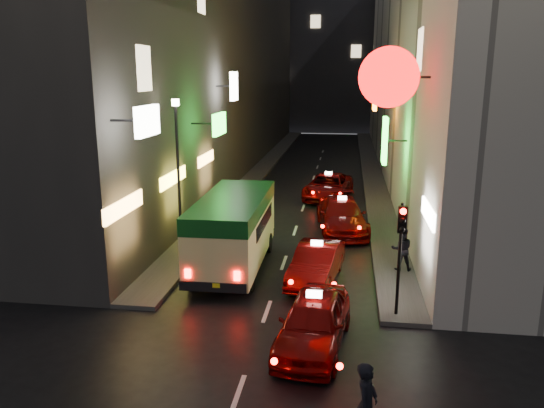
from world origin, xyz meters
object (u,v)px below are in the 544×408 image
at_px(lamp_post, 178,168).
at_px(traffic_light, 401,236).
at_px(minibus, 233,224).
at_px(taxi_near, 314,318).
at_px(pedestrian_crossing, 367,399).

bearing_deg(lamp_post, traffic_light, -28.91).
height_order(minibus, traffic_light, traffic_light).
distance_m(taxi_near, pedestrian_crossing, 4.04).
distance_m(taxi_near, lamp_post, 9.16).
height_order(taxi_near, lamp_post, lamp_post).
bearing_deg(traffic_light, minibus, 147.93).
bearing_deg(minibus, lamp_post, 159.75).
bearing_deg(taxi_near, traffic_light, 39.11).
relative_size(minibus, pedestrian_crossing, 3.24).
bearing_deg(traffic_light, pedestrian_crossing, -100.80).
relative_size(taxi_near, traffic_light, 1.58).
distance_m(minibus, taxi_near, 6.64).
relative_size(minibus, taxi_near, 1.19).
distance_m(traffic_light, lamp_post, 9.42).
bearing_deg(traffic_light, taxi_near, -140.89).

